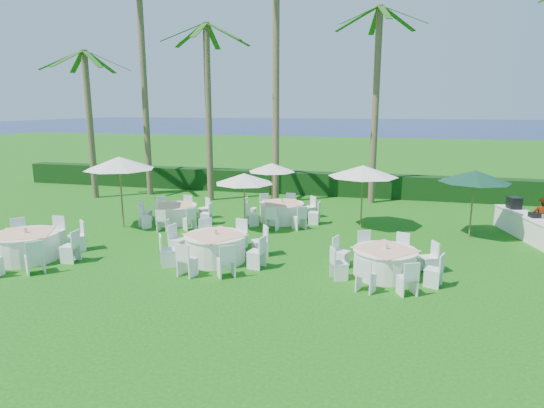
{
  "coord_description": "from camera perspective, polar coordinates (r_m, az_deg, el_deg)",
  "views": [
    {
      "loc": [
        4.6,
        -12.35,
        4.72
      ],
      "look_at": [
        0.71,
        3.06,
        1.3
      ],
      "focal_mm": 30.0,
      "sensor_mm": 36.0,
      "label": 1
    }
  ],
  "objects": [
    {
      "name": "buffet_table",
      "position": [
        19.12,
        29.34,
        -2.34
      ],
      "size": [
        1.61,
        3.73,
        1.3
      ],
      "color": "white",
      "rests_on": "ground"
    },
    {
      "name": "staff_person",
      "position": [
        18.75,
        30.65,
        -1.66
      ],
      "size": [
        0.61,
        0.44,
        1.59
      ],
      "primitive_type": "imported",
      "rotation": [
        0.0,
        0.0,
        3.24
      ],
      "color": "gray",
      "rests_on": "ground"
    },
    {
      "name": "banquet_table_b",
      "position": [
        14.29,
        -7.12,
        -5.36
      ],
      "size": [
        3.37,
        3.37,
        1.01
      ],
      "color": "white",
      "rests_on": "ground"
    },
    {
      "name": "ground",
      "position": [
        14.0,
        -5.95,
        -7.62
      ],
      "size": [
        120.0,
        120.0,
        0.0
      ],
      "primitive_type": "plane",
      "color": "#174E0D",
      "rests_on": "ground"
    },
    {
      "name": "umbrella_a",
      "position": [
        18.66,
        -18.62,
        4.88
      ],
      "size": [
        2.71,
        2.71,
        2.81
      ],
      "color": "brown",
      "rests_on": "ground"
    },
    {
      "name": "umbrella_c",
      "position": [
        20.53,
        -0.02,
        4.61
      ],
      "size": [
        2.15,
        2.15,
        2.22
      ],
      "color": "brown",
      "rests_on": "ground"
    },
    {
      "name": "palm_f",
      "position": [
        25.42,
        -21.94,
        10.06
      ],
      "size": [
        4.15,
        4.4,
        7.48
      ],
      "color": "brown",
      "rests_on": "ground"
    },
    {
      "name": "palm_c",
      "position": [
        22.41,
        0.51,
        15.99
      ],
      "size": [
        4.37,
        4.25,
        11.48
      ],
      "color": "brown",
      "rests_on": "ground"
    },
    {
      "name": "palm_b",
      "position": [
        23.18,
        -8.01,
        12.18
      ],
      "size": [
        4.13,
        4.4,
        8.66
      ],
      "color": "brown",
      "rests_on": "ground"
    },
    {
      "name": "umbrella_d",
      "position": [
        17.99,
        11.35,
        4.08
      ],
      "size": [
        2.71,
        2.71,
        2.49
      ],
      "color": "brown",
      "rests_on": "ground"
    },
    {
      "name": "banquet_table_e",
      "position": [
        18.95,
        1.22,
        -0.96
      ],
      "size": [
        3.21,
        3.21,
        0.97
      ],
      "color": "white",
      "rests_on": "ground"
    },
    {
      "name": "banquet_table_d",
      "position": [
        19.15,
        -11.99,
        -1.15
      ],
      "size": [
        3.06,
        3.06,
        0.93
      ],
      "color": "white",
      "rests_on": "ground"
    },
    {
      "name": "hedge",
      "position": [
        25.12,
        3.43,
        2.68
      ],
      "size": [
        34.0,
        1.0,
        1.2
      ],
      "primitive_type": "cube",
      "color": "black",
      "rests_on": "ground"
    },
    {
      "name": "banquet_table_c",
      "position": [
        13.35,
        13.96,
        -7.04
      ],
      "size": [
        3.09,
        3.09,
        0.95
      ],
      "color": "white",
      "rests_on": "ground"
    },
    {
      "name": "banquet_table_a",
      "position": [
        16.24,
        -28.42,
        -4.58
      ],
      "size": [
        3.46,
        3.46,
        1.03
      ],
      "color": "white",
      "rests_on": "ground"
    },
    {
      "name": "umbrella_b",
      "position": [
        17.37,
        -3.51,
        3.22
      ],
      "size": [
        2.27,
        2.27,
        2.23
      ],
      "color": "brown",
      "rests_on": "ground"
    },
    {
      "name": "palm_d",
      "position": [
        22.87,
        12.9,
        12.82
      ],
      "size": [
        4.27,
        4.36,
        9.29
      ],
      "color": "brown",
      "rests_on": "ground"
    },
    {
      "name": "palm_a",
      "position": [
        25.44,
        -15.81,
        15.28
      ],
      "size": [
        4.38,
        4.24,
        11.65
      ],
      "color": "brown",
      "rests_on": "ground"
    },
    {
      "name": "umbrella_green",
      "position": [
        17.88,
        24.09,
        3.2
      ],
      "size": [
        2.52,
        2.52,
        2.49
      ],
      "color": "brown",
      "rests_on": "ground"
    },
    {
      "name": "ocean",
      "position": [
        114.54,
        12.03,
        9.52
      ],
      "size": [
        260.0,
        260.0,
        0.0
      ],
      "primitive_type": "plane",
      "color": "#081157",
      "rests_on": "ground"
    }
  ]
}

